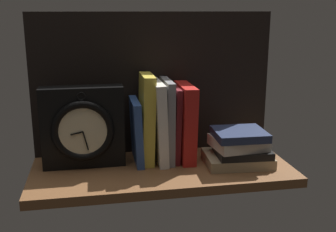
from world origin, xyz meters
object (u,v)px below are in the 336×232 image
Objects in this scene: book_gray_chess at (167,120)px; framed_clock at (83,128)px; book_stack_side at (239,148)px; book_white_catcher at (158,122)px; book_maroon_dawkins at (175,124)px; book_yellow_seinlanguage at (147,119)px; book_blue_modern at (136,131)px; book_red_requiem at (185,122)px.

framed_clock is (-23.42, -1.28, -0.54)cm from book_gray_chess.
framed_clock is 43.25cm from book_stack_side.
book_gray_chess is 1.05× the size of framed_clock.
book_stack_side is at bearing -19.52° from book_white_catcher.
book_gray_chess is at bearing -180.00° from book_maroon_dawkins.
book_maroon_dawkins is at bearing 0.00° from book_white_catcher.
book_gray_chess reaches higher than book_stack_side.
book_yellow_seinlanguage reaches higher than framed_clock.
book_red_requiem is at bearing 0.00° from book_blue_modern.
book_white_catcher is at bearing -180.00° from book_red_requiem.
book_yellow_seinlanguage is 5.92cm from book_gray_chess.
framed_clock is at bearing -177.13° from book_maroon_dawkins.
book_blue_modern is 9.21cm from book_gray_chess.
book_yellow_seinlanguage is 11.10cm from book_red_requiem.
book_blue_modern is at bearing 180.00° from book_red_requiem.
book_red_requiem is at bearing 2.57° from framed_clock.
framed_clock is at bearing -177.43° from book_red_requiem.
book_yellow_seinlanguage reaches higher than book_stack_side.
book_yellow_seinlanguage reaches higher than book_gray_chess.
book_white_catcher is at bearing -0.00° from book_blue_modern.
book_maroon_dawkins is at bearing 0.00° from book_yellow_seinlanguage.
framed_clock is at bearing 171.47° from book_stack_side.
book_maroon_dawkins is at bearing 0.00° from book_gray_chess.
book_white_catcher is 7.78cm from book_red_requiem.
book_white_catcher is at bearing 180.00° from book_maroon_dawkins.
book_gray_chess is at bearing -0.00° from book_yellow_seinlanguage.
book_blue_modern is 14.06cm from book_red_requiem.
book_yellow_seinlanguage is 17.65cm from framed_clock.
book_maroon_dawkins is 1.13× the size of book_stack_side.
book_white_catcher is 2.64cm from book_gray_chess.
book_red_requiem is at bearing 0.00° from book_white_catcher.
book_white_catcher reaches higher than book_blue_modern.
book_red_requiem reaches higher than book_stack_side.
book_gray_chess reaches higher than book_blue_modern.
book_yellow_seinlanguage is 27.03cm from book_stack_side.
book_gray_chess is (2.64, -0.00, 0.21)cm from book_white_catcher.
book_blue_modern is 29.03cm from book_stack_side.
book_white_catcher reaches higher than book_maroon_dawkins.
book_yellow_seinlanguage is 8.19cm from book_maroon_dawkins.
book_gray_chess is (8.80, -0.00, 2.70)cm from book_blue_modern.
book_gray_chess is 21.52cm from book_stack_side.
book_maroon_dawkins is (7.99, 0.00, -1.82)cm from book_yellow_seinlanguage.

